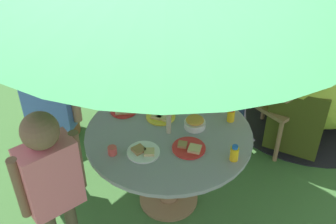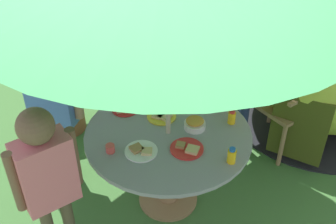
# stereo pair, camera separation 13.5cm
# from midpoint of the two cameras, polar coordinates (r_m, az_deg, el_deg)

# --- Properties ---
(ground_plane) EXTENTS (10.00, 10.00, 0.02)m
(ground_plane) POSITION_cam_midpoint_polar(r_m,az_deg,el_deg) (3.57, -1.03, -11.90)
(ground_plane) COLOR #3D6B33
(garden_table) EXTENTS (1.23, 1.23, 0.72)m
(garden_table) POSITION_cam_midpoint_polar(r_m,az_deg,el_deg) (3.18, -1.14, -5.21)
(garden_table) COLOR #93704C
(garden_table) RESTS_ON ground_plane
(wooden_chair) EXTENTS (0.67, 0.63, 0.97)m
(wooden_chair) POSITION_cam_midpoint_polar(r_m,az_deg,el_deg) (3.97, 14.39, 3.08)
(wooden_chair) COLOR #93704C
(wooden_chair) RESTS_ON ground_plane
(dome_tent) EXTENTS (1.98, 1.98, 1.46)m
(dome_tent) POSITION_cam_midpoint_polar(r_m,az_deg,el_deg) (4.40, 19.28, 8.21)
(dome_tent) COLOR #B2C63F
(dome_tent) RESTS_ON ground_plane
(potted_plant) EXTENTS (0.52, 0.52, 0.73)m
(potted_plant) POSITION_cam_midpoint_polar(r_m,az_deg,el_deg) (4.14, -15.87, 1.81)
(potted_plant) COLOR brown
(potted_plant) RESTS_ON ground_plane
(child_in_yellow_shirt) EXTENTS (0.31, 0.46, 1.43)m
(child_in_yellow_shirt) POSITION_cam_midpoint_polar(r_m,az_deg,el_deg) (3.54, 8.79, 6.35)
(child_in_yellow_shirt) COLOR navy
(child_in_yellow_shirt) RESTS_ON ground_plane
(child_in_white_shirt) EXTENTS (0.30, 0.34, 1.14)m
(child_in_white_shirt) POSITION_cam_midpoint_polar(r_m,az_deg,el_deg) (3.79, -3.38, 5.72)
(child_in_white_shirt) COLOR #3F3F47
(child_in_white_shirt) RESTS_ON ground_plane
(child_in_blue_shirt) EXTENTS (0.48, 0.27, 1.44)m
(child_in_blue_shirt) POSITION_cam_midpoint_polar(r_m,az_deg,el_deg) (3.27, -17.09, 2.49)
(child_in_blue_shirt) COLOR brown
(child_in_blue_shirt) RESTS_ON ground_plane
(child_in_pink_shirt) EXTENTS (0.32, 0.40, 1.30)m
(child_in_pink_shirt) POSITION_cam_midpoint_polar(r_m,az_deg,el_deg) (2.68, -17.12, -8.49)
(child_in_pink_shirt) COLOR brown
(child_in_pink_shirt) RESTS_ON ground_plane
(snack_bowl) EXTENTS (0.16, 0.16, 0.09)m
(snack_bowl) POSITION_cam_midpoint_polar(r_m,az_deg,el_deg) (3.10, 2.42, -1.49)
(snack_bowl) COLOR white
(snack_bowl) RESTS_ON garden_table
(plate_front_edge) EXTENTS (0.24, 0.24, 0.03)m
(plate_front_edge) POSITION_cam_midpoint_polar(r_m,az_deg,el_deg) (2.93, 1.57, -4.92)
(plate_front_edge) COLOR red
(plate_front_edge) RESTS_ON garden_table
(plate_far_left) EXTENTS (0.23, 0.23, 0.03)m
(plate_far_left) POSITION_cam_midpoint_polar(r_m,az_deg,el_deg) (2.90, -4.71, -5.43)
(plate_far_left) COLOR white
(plate_far_left) RESTS_ON garden_table
(plate_near_left) EXTENTS (0.21, 0.21, 0.03)m
(plate_near_left) POSITION_cam_midpoint_polar(r_m,az_deg,el_deg) (3.30, -7.21, 0.29)
(plate_near_left) COLOR red
(plate_near_left) RESTS_ON garden_table
(plate_mid_right) EXTENTS (0.22, 0.22, 0.03)m
(plate_mid_right) POSITION_cam_midpoint_polar(r_m,az_deg,el_deg) (3.21, -2.19, -0.59)
(plate_mid_right) COLOR yellow
(plate_mid_right) RESTS_ON garden_table
(juice_bottle_near_right) EXTENTS (0.06, 0.06, 0.11)m
(juice_bottle_near_right) POSITION_cam_midpoint_polar(r_m,az_deg,el_deg) (3.18, 7.36, -0.44)
(juice_bottle_near_right) COLOR yellow
(juice_bottle_near_right) RESTS_ON garden_table
(juice_bottle_far_right) EXTENTS (0.06, 0.06, 0.13)m
(juice_bottle_far_right) POSITION_cam_midpoint_polar(r_m,az_deg,el_deg) (3.35, 5.42, 2.10)
(juice_bottle_far_right) COLOR yellow
(juice_bottle_far_right) RESTS_ON garden_table
(juice_bottle_center_front) EXTENTS (0.06, 0.06, 0.12)m
(juice_bottle_center_front) POSITION_cam_midpoint_polar(r_m,az_deg,el_deg) (2.84, 7.67, -5.62)
(juice_bottle_center_front) COLOR yellow
(juice_bottle_center_front) RESTS_ON garden_table
(juice_bottle_center_back) EXTENTS (0.05, 0.05, 0.13)m
(juice_bottle_center_back) POSITION_cam_midpoint_polar(r_m,az_deg,el_deg) (3.39, -3.36, 2.67)
(juice_bottle_center_back) COLOR yellow
(juice_bottle_center_back) RESTS_ON garden_table
(cup_near) EXTENTS (0.06, 0.06, 0.06)m
(cup_near) POSITION_cam_midpoint_polar(r_m,az_deg,el_deg) (2.91, -8.93, -5.23)
(cup_near) COLOR #E04C47
(cup_near) RESTS_ON garden_table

